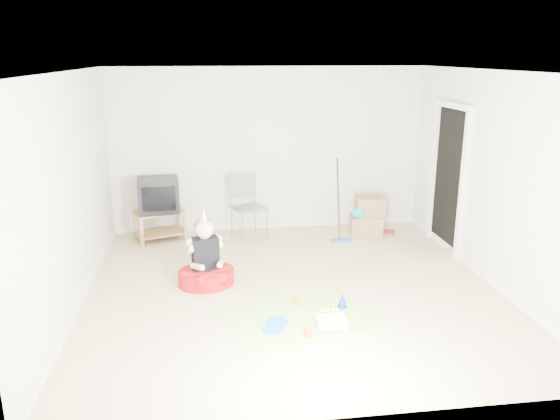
{
  "coord_description": "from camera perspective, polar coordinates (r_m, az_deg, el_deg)",
  "views": [
    {
      "loc": [
        -0.98,
        -6.1,
        2.79
      ],
      "look_at": [
        -0.1,
        0.4,
        0.9
      ],
      "focal_mm": 35.0,
      "sensor_mm": 36.0,
      "label": 1
    }
  ],
  "objects": [
    {
      "name": "cardboard_boxes",
      "position": [
        8.71,
        9.08,
        -0.74
      ],
      "size": [
        0.55,
        0.44,
        0.62
      ],
      "color": "#926D46",
      "rests_on": "ground"
    },
    {
      "name": "floor_mop",
      "position": [
        8.39,
        6.42,
        -1.58
      ],
      "size": [
        0.31,
        0.41,
        1.24
      ],
      "color": "#2358B1",
      "rests_on": "ground"
    },
    {
      "name": "seated_woman",
      "position": [
        6.89,
        -7.75,
        -6.0
      ],
      "size": [
        0.85,
        0.85,
        1.01
      ],
      "color": "#B21016",
      "rests_on": "ground"
    },
    {
      "name": "ground",
      "position": [
        6.78,
        1.31,
        -8.23
      ],
      "size": [
        5.0,
        5.0,
        0.0
      ],
      "primitive_type": "plane",
      "color": "#C5B28D",
      "rests_on": "ground"
    },
    {
      "name": "orange_cup_near",
      "position": [
        6.35,
        1.74,
        -9.56
      ],
      "size": [
        0.09,
        0.09,
        0.08
      ],
      "primitive_type": "cylinder",
      "rotation": [
        0.0,
        0.0,
        0.46
      ],
      "color": "orange",
      "rests_on": "party_mat"
    },
    {
      "name": "birthday_cake",
      "position": [
        5.92,
        5.39,
        -11.64
      ],
      "size": [
        0.33,
        0.27,
        0.15
      ],
      "color": "white",
      "rests_on": "party_mat"
    },
    {
      "name": "doorway_recess",
      "position": [
        8.27,
        17.25,
        3.02
      ],
      "size": [
        0.02,
        0.9,
        2.05
      ],
      "primitive_type": "cube",
      "color": "black",
      "rests_on": "ground"
    },
    {
      "name": "orange_cup_far",
      "position": [
        5.7,
        2.98,
        -12.68
      ],
      "size": [
        0.1,
        0.1,
        0.09
      ],
      "primitive_type": "cylinder",
      "rotation": [
        0.0,
        0.0,
        0.41
      ],
      "color": "orange",
      "rests_on": "party_mat"
    },
    {
      "name": "crt_tv",
      "position": [
        8.48,
        -12.56,
        1.54
      ],
      "size": [
        0.64,
        0.55,
        0.52
      ],
      "primitive_type": "cube",
      "rotation": [
        0.0,
        0.0,
        0.09
      ],
      "color": "black",
      "rests_on": "tv_stand"
    },
    {
      "name": "blue_party_hat",
      "position": [
        6.32,
        6.54,
        -9.34
      ],
      "size": [
        0.15,
        0.15,
        0.17
      ],
      "primitive_type": "cone",
      "rotation": [
        0.0,
        0.0,
        0.5
      ],
      "color": "#1833AE",
      "rests_on": "party_mat"
    },
    {
      "name": "blue_plate_near",
      "position": [
        5.97,
        -0.36,
        -11.63
      ],
      "size": [
        0.3,
        0.3,
        0.01
      ],
      "primitive_type": "cylinder",
      "rotation": [
        0.0,
        0.0,
        0.27
      ],
      "color": "blue",
      "rests_on": "party_mat"
    },
    {
      "name": "blue_plate_far",
      "position": [
        5.84,
        -0.73,
        -12.35
      ],
      "size": [
        0.28,
        0.28,
        0.01
      ],
      "primitive_type": "cylinder",
      "rotation": [
        0.0,
        0.0,
        0.2
      ],
      "color": "blue",
      "rests_on": "party_mat"
    },
    {
      "name": "book_pile",
      "position": [
        8.91,
        11.34,
        -2.34
      ],
      "size": [
        0.25,
        0.28,
        0.05
      ],
      "color": "#236944",
      "rests_on": "ground"
    },
    {
      "name": "tv_stand",
      "position": [
        8.6,
        -12.38,
        -1.33
      ],
      "size": [
        0.84,
        0.67,
        0.46
      ],
      "color": "olive",
      "rests_on": "ground"
    },
    {
      "name": "folding_chair",
      "position": [
        8.41,
        -3.25,
        0.21
      ],
      "size": [
        0.59,
        0.58,
        1.02
      ],
      "color": "gray",
      "rests_on": "ground"
    },
    {
      "name": "party_mat",
      "position": [
        6.11,
        1.9,
        -11.09
      ],
      "size": [
        1.85,
        1.55,
        0.01
      ],
      "primitive_type": "cube",
      "rotation": [
        0.0,
        0.0,
        0.28
      ],
      "color": "#FF3584",
      "rests_on": "ground"
    }
  ]
}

